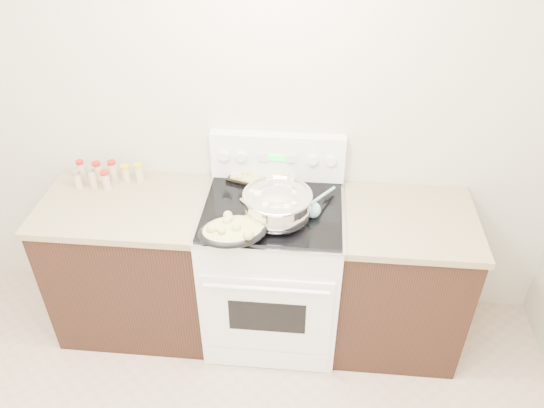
# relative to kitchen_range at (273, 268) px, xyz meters

# --- Properties ---
(room_shell) EXTENTS (4.10, 3.60, 2.75)m
(room_shell) POSITION_rel_kitchen_range_xyz_m (-0.35, -1.42, 1.21)
(room_shell) COLOR beige
(room_shell) RESTS_ON ground
(counter_left) EXTENTS (0.93, 0.67, 0.92)m
(counter_left) POSITION_rel_kitchen_range_xyz_m (-0.83, 0.01, -0.03)
(counter_left) COLOR black
(counter_left) RESTS_ON ground
(counter_right) EXTENTS (0.73, 0.67, 0.92)m
(counter_right) POSITION_rel_kitchen_range_xyz_m (0.73, 0.01, -0.03)
(counter_right) COLOR black
(counter_right) RESTS_ON ground
(kitchen_range) EXTENTS (0.78, 0.73, 1.22)m
(kitchen_range) POSITION_rel_kitchen_range_xyz_m (0.00, 0.00, 0.00)
(kitchen_range) COLOR white
(kitchen_range) RESTS_ON ground
(mixing_bowl) EXTENTS (0.41, 0.41, 0.21)m
(mixing_bowl) POSITION_rel_kitchen_range_xyz_m (0.03, -0.11, 0.54)
(mixing_bowl) COLOR silver
(mixing_bowl) RESTS_ON kitchen_range
(roasting_pan) EXTENTS (0.40, 0.33, 0.11)m
(roasting_pan) POSITION_rel_kitchen_range_xyz_m (-0.17, -0.28, 0.50)
(roasting_pan) COLOR black
(roasting_pan) RESTS_ON kitchen_range
(baking_sheet) EXTENTS (0.44, 0.37, 0.06)m
(baking_sheet) POSITION_rel_kitchen_range_xyz_m (-0.08, 0.27, 0.47)
(baking_sheet) COLOR black
(baking_sheet) RESTS_ON kitchen_range
(wooden_spoon) EXTENTS (0.18, 0.21, 0.04)m
(wooden_spoon) POSITION_rel_kitchen_range_xyz_m (-0.14, -0.11, 0.46)
(wooden_spoon) COLOR tan
(wooden_spoon) RESTS_ON kitchen_range
(blue_ladle) EXTENTS (0.16, 0.27, 0.11)m
(blue_ladle) POSITION_rel_kitchen_range_xyz_m (0.22, -0.04, 0.49)
(blue_ladle) COLOR #81BBC1
(blue_ladle) RESTS_ON kitchen_range
(spice_jars) EXTENTS (0.39, 0.15, 0.13)m
(spice_jars) POSITION_rel_kitchen_range_xyz_m (-0.99, 0.17, 0.49)
(spice_jars) COLOR #BFB28C
(spice_jars) RESTS_ON counter_left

